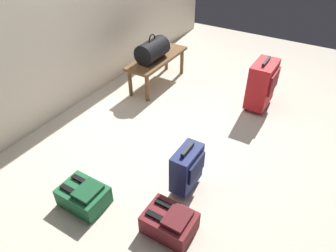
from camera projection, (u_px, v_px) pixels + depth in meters
ground_plane at (195, 135)px, 3.28m from camera, size 6.60×6.60×0.00m
bench at (157, 61)px, 3.99m from camera, size 1.00×0.36×0.39m
duffel_bag_black at (152, 50)px, 3.80m from camera, size 0.44×0.26×0.34m
cell_phone at (167, 48)px, 4.17m from camera, size 0.07×0.14×0.01m
suitcase_upright_red at (262, 84)px, 3.54m from camera, size 0.43×0.26×0.62m
suitcase_small_navy at (187, 168)px, 2.55m from camera, size 0.32×0.19×0.46m
backpack_maroon at (170, 222)px, 2.29m from camera, size 0.28×0.38×0.21m
backpack_green at (84, 196)px, 2.49m from camera, size 0.28×0.38×0.21m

